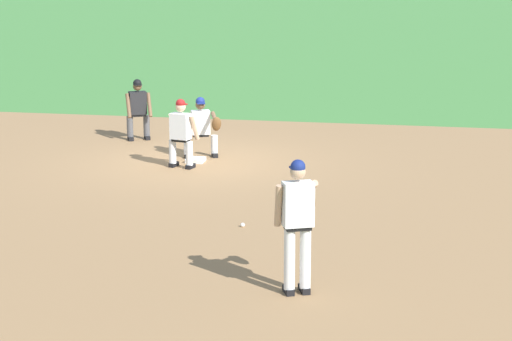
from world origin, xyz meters
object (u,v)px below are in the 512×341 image
object	(u,v)px
first_base_bag	(196,160)
baserunner	(181,131)
baseball	(243,225)
first_baseman	(202,125)
umpire	(138,107)
pitcher	(298,218)

from	to	relation	value
first_base_bag	baserunner	bearing A→B (deg)	164.92
first_base_bag	baseball	bearing A→B (deg)	-157.05
first_baseman	umpire	distance (m)	2.58
baserunner	first_baseman	bearing A→B (deg)	-11.11
first_base_bag	umpire	bearing A→B (deg)	42.47
first_base_bag	baseball	size ratio (longest dim) A/B	5.14
first_baseman	first_base_bag	bearing A→B (deg)	174.45
baserunner	first_base_bag	bearing A→B (deg)	-15.08
first_baseman	umpire	world-z (taller)	umpire
first_base_bag	first_baseman	xyz separation A→B (m)	(0.43, -0.04, 0.69)
first_base_bag	baserunner	world-z (taller)	baserunner
pitcher	baserunner	xyz separation A→B (m)	(7.04, 3.49, -0.27)
baserunner	baseball	bearing A→B (deg)	-152.39
baseball	umpire	bearing A→B (deg)	29.96
first_base_bag	first_baseman	distance (m)	0.81
first_base_bag	baseball	distance (m)	5.06
pitcher	baserunner	size ratio (longest dim) A/B	1.27
baseball	baserunner	bearing A→B (deg)	27.61
pitcher	first_baseman	world-z (taller)	pitcher
baseball	first_base_bag	bearing A→B (deg)	22.95
pitcher	baserunner	distance (m)	7.86
umpire	first_base_bag	bearing A→B (deg)	-137.53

